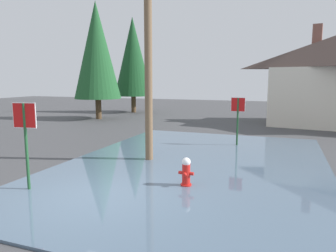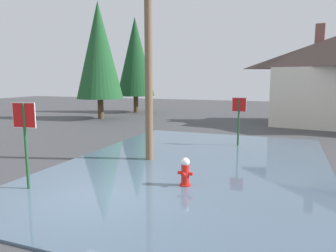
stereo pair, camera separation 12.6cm
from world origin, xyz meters
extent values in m
cube|color=#424244|center=(0.00, 0.00, -0.05)|extent=(80.00, 80.00, 0.10)
cube|color=#4C6075|center=(1.49, 3.87, 0.03)|extent=(8.96, 12.90, 0.06)
cube|color=silver|center=(-0.88, -1.93, 0.00)|extent=(4.07, 0.60, 0.01)
cylinder|color=#1E4C28|center=(-2.05, -0.23, 1.21)|extent=(0.08, 0.08, 2.41)
cube|color=white|center=(-2.05, -0.23, 2.09)|extent=(0.68, 0.13, 0.68)
cube|color=red|center=(-2.05, -0.23, 2.09)|extent=(0.64, 0.13, 0.64)
cylinder|color=red|center=(1.89, 1.56, 0.05)|extent=(0.31, 0.31, 0.10)
cylinder|color=red|center=(1.89, 1.56, 0.39)|extent=(0.23, 0.23, 0.57)
sphere|color=white|center=(1.89, 1.56, 0.74)|extent=(0.25, 0.25, 0.25)
cylinder|color=red|center=(1.72, 1.56, 0.42)|extent=(0.10, 0.09, 0.09)
cylinder|color=red|center=(2.05, 1.56, 0.42)|extent=(0.10, 0.09, 0.09)
cylinder|color=red|center=(1.89, 1.40, 0.42)|extent=(0.11, 0.10, 0.11)
cylinder|color=brown|center=(-0.28, 3.90, 3.88)|extent=(0.28, 0.28, 7.75)
cylinder|color=#1E4C28|center=(2.43, 7.68, 1.11)|extent=(0.08, 0.08, 2.22)
cube|color=white|center=(2.43, 7.68, 1.92)|extent=(0.64, 0.06, 0.64)
cube|color=red|center=(2.43, 7.68, 1.92)|extent=(0.61, 0.07, 0.61)
cube|color=brown|center=(6.26, 17.65, 5.66)|extent=(0.68, 0.68, 2.22)
cylinder|color=#4C3823|center=(-9.15, 14.28, 0.80)|extent=(0.44, 0.44, 1.59)
cone|color=#1E5128|center=(-9.15, 14.28, 5.23)|extent=(3.54, 3.54, 7.26)
cylinder|color=#4C3823|center=(-8.86, 19.76, 0.78)|extent=(0.43, 0.43, 1.56)
cone|color=#194723|center=(-8.86, 19.76, 5.11)|extent=(3.47, 3.47, 7.10)
camera|label=1|loc=(4.38, -6.63, 3.02)|focal=33.59mm
camera|label=2|loc=(4.50, -6.59, 3.02)|focal=33.59mm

